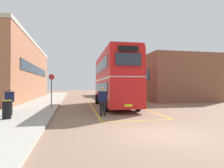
{
  "coord_description": "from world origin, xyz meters",
  "views": [
    {
      "loc": [
        -3.37,
        -7.08,
        1.88
      ],
      "look_at": [
        0.8,
        13.04,
        2.08
      ],
      "focal_mm": 31.21,
      "sensor_mm": 36.0,
      "label": 1
    }
  ],
  "objects_px": {
    "pedestrian_boarding": "(103,99)",
    "litter_bin": "(7,109)",
    "double_decker_bus": "(114,79)",
    "pedestrian_waiting_near": "(10,99)",
    "single_deck_bus": "(105,87)",
    "bus_stop_sign": "(51,88)"
  },
  "relations": [
    {
      "from": "pedestrian_boarding",
      "to": "pedestrian_waiting_near",
      "type": "bearing_deg",
      "value": 174.49
    },
    {
      "from": "double_decker_bus",
      "to": "single_deck_bus",
      "type": "distance_m",
      "value": 19.67
    },
    {
      "from": "single_deck_bus",
      "to": "pedestrian_boarding",
      "type": "relative_size",
      "value": 4.99
    },
    {
      "from": "pedestrian_waiting_near",
      "to": "litter_bin",
      "type": "bearing_deg",
      "value": -79.27
    },
    {
      "from": "pedestrian_boarding",
      "to": "pedestrian_waiting_near",
      "type": "xyz_separation_m",
      "value": [
        -5.5,
        0.53,
        0.02
      ]
    },
    {
      "from": "litter_bin",
      "to": "bus_stop_sign",
      "type": "height_order",
      "value": "bus_stop_sign"
    },
    {
      "from": "single_deck_bus",
      "to": "bus_stop_sign",
      "type": "distance_m",
      "value": 22.12
    },
    {
      "from": "bus_stop_sign",
      "to": "pedestrian_waiting_near",
      "type": "bearing_deg",
      "value": -120.56
    },
    {
      "from": "double_decker_bus",
      "to": "pedestrian_waiting_near",
      "type": "height_order",
      "value": "double_decker_bus"
    },
    {
      "from": "single_deck_bus",
      "to": "litter_bin",
      "type": "relative_size",
      "value": 9.17
    },
    {
      "from": "double_decker_bus",
      "to": "pedestrian_waiting_near",
      "type": "bearing_deg",
      "value": -147.66
    },
    {
      "from": "double_decker_bus",
      "to": "litter_bin",
      "type": "distance_m",
      "value": 9.47
    },
    {
      "from": "single_deck_bus",
      "to": "pedestrian_waiting_near",
      "type": "bearing_deg",
      "value": -112.25
    },
    {
      "from": "single_deck_bus",
      "to": "pedestrian_boarding",
      "type": "bearing_deg",
      "value": -100.06
    },
    {
      "from": "pedestrian_waiting_near",
      "to": "litter_bin",
      "type": "distance_m",
      "value": 1.41
    },
    {
      "from": "double_decker_bus",
      "to": "litter_bin",
      "type": "xyz_separation_m",
      "value": [
        -7.11,
        -5.96,
        -1.88
      ]
    },
    {
      "from": "single_deck_bus",
      "to": "bus_stop_sign",
      "type": "relative_size",
      "value": 3.39
    },
    {
      "from": "single_deck_bus",
      "to": "pedestrian_waiting_near",
      "type": "height_order",
      "value": "single_deck_bus"
    },
    {
      "from": "single_deck_bus",
      "to": "bus_stop_sign",
      "type": "height_order",
      "value": "single_deck_bus"
    },
    {
      "from": "double_decker_bus",
      "to": "single_deck_bus",
      "type": "bearing_deg",
      "value": 82.63
    },
    {
      "from": "pedestrian_boarding",
      "to": "litter_bin",
      "type": "distance_m",
      "value": 5.33
    },
    {
      "from": "litter_bin",
      "to": "single_deck_bus",
      "type": "bearing_deg",
      "value": 69.28
    }
  ]
}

